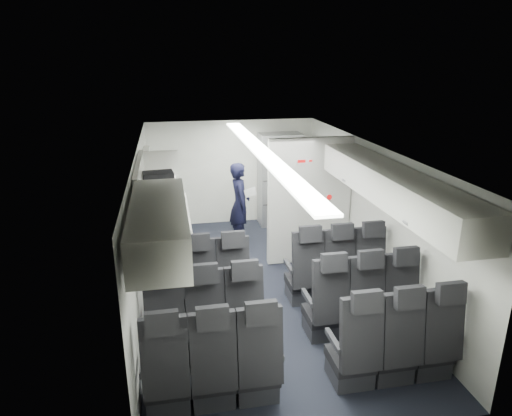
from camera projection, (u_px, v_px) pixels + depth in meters
name	position (u px, v px, depth m)	size (l,w,h in m)	color
cabin_shell	(261.00, 218.00, 6.64)	(3.41, 6.01, 2.16)	black
seat_row_front	(269.00, 279.00, 6.37)	(3.33, 0.56, 1.24)	black
seat_row_mid	(285.00, 313.00, 5.54)	(3.33, 0.56, 1.24)	black
seat_row_rear	(307.00, 359.00, 4.70)	(3.33, 0.56, 1.24)	black
overhead_bin_left_rear	(159.00, 225.00, 4.29)	(0.53, 1.80, 0.40)	white
overhead_bin_left_front_open	(157.00, 188.00, 5.95)	(0.64, 1.70, 0.72)	#9E9E93
overhead_bin_right_rear	(430.00, 207.00, 4.80)	(0.53, 1.80, 0.40)	white
overhead_bin_right_front	(362.00, 169.00, 6.43)	(0.53, 1.70, 0.40)	white
bulkhead_partition	(309.00, 201.00, 7.58)	(1.40, 0.15, 2.13)	silver
galley_unit	(280.00, 179.00, 9.40)	(0.85, 0.52, 1.90)	#939399
boarding_door	(150.00, 204.00, 7.84)	(0.12, 1.27, 1.86)	silver
flight_attendant	(240.00, 204.00, 8.40)	(0.57, 0.37, 1.55)	black
carry_on_bag	(159.00, 180.00, 6.02)	(0.39, 0.27, 0.23)	black
papers	(250.00, 192.00, 8.32)	(0.21, 0.02, 0.15)	white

